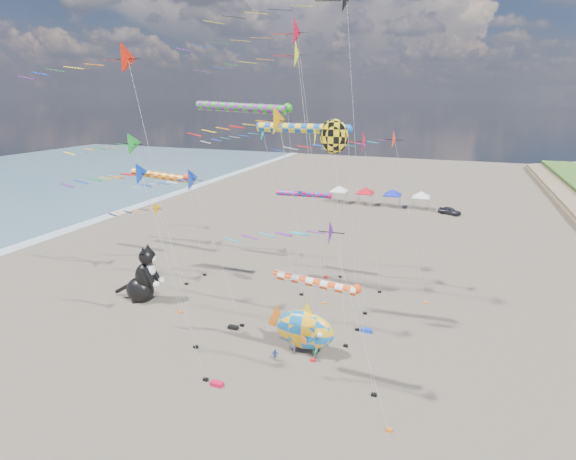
% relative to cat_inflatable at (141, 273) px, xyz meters
% --- Properties ---
extents(ground, '(260.00, 260.00, 0.00)m').
position_rel_cat_inflatable_xyz_m(ground, '(13.55, -11.52, -2.92)').
color(ground, brown).
rests_on(ground, ground).
extents(delta_kite_0, '(14.91, 2.49, 23.45)m').
position_rel_cat_inflatable_xyz_m(delta_kite_0, '(3.98, -5.84, 18.98)').
color(delta_kite_0, red).
rests_on(delta_kite_0, ground).
extents(delta_kite_1, '(13.22, 2.57, 24.36)m').
position_rel_cat_inflatable_xyz_m(delta_kite_1, '(13.02, 5.49, 19.87)').
color(delta_kite_1, '#E5F622').
rests_on(delta_kite_1, ground).
extents(delta_kite_2, '(12.10, 2.54, 16.59)m').
position_rel_cat_inflatable_xyz_m(delta_kite_2, '(18.15, 10.05, 12.13)').
color(delta_kite_2, red).
rests_on(delta_kite_2, ground).
extents(delta_kite_3, '(16.47, 2.80, 27.00)m').
position_rel_cat_inflatable_xyz_m(delta_kite_3, '(10.80, 11.97, 22.39)').
color(delta_kite_3, red).
rests_on(delta_kite_3, ground).
extents(delta_kite_4, '(8.97, 1.58, 8.58)m').
position_rel_cat_inflatable_xyz_m(delta_kite_4, '(-2.33, 4.83, 4.45)').
color(delta_kite_4, '#E2A107').
rests_on(delta_kite_4, ground).
extents(delta_kite_5, '(9.41, 1.85, 16.83)m').
position_rel_cat_inflatable_xyz_m(delta_kite_5, '(8.57, 10.56, 12.60)').
color(delta_kite_5, '#13A2CE').
rests_on(delta_kite_5, ground).
extents(delta_kite_6, '(15.35, 2.75, 28.40)m').
position_rel_cat_inflatable_xyz_m(delta_kite_6, '(16.84, 4.79, 23.82)').
color(delta_kite_6, black).
rests_on(delta_kite_6, ground).
extents(delta_kite_7, '(10.70, 1.77, 12.82)m').
position_rel_cat_inflatable_xyz_m(delta_kite_7, '(20.31, -9.91, 8.62)').
color(delta_kite_7, '#511488').
rests_on(delta_kite_7, ground).
extents(delta_kite_8, '(12.43, 2.18, 16.67)m').
position_rel_cat_inflatable_xyz_m(delta_kite_8, '(-0.49, -1.05, 12.34)').
color(delta_kite_8, '#18962A').
rests_on(delta_kite_8, ground).
extents(delta_kite_9, '(10.30, 2.29, 19.05)m').
position_rel_cat_inflatable_xyz_m(delta_kite_9, '(15.05, -1.94, 14.70)').
color(delta_kite_9, orange).
rests_on(delta_kite_9, ground).
extents(delta_kite_10, '(10.37, 1.59, 15.59)m').
position_rel_cat_inflatable_xyz_m(delta_kite_10, '(7.24, -9.39, 11.42)').
color(delta_kite_10, '#0938C2').
rests_on(delta_kite_10, ground).
extents(delta_kite_11, '(9.91, 2.19, 13.76)m').
position_rel_cat_inflatable_xyz_m(delta_kite_11, '(7.30, -1.31, 9.47)').
color(delta_kite_11, '#1839BA').
rests_on(delta_kite_11, ground).
extents(delta_kite_12, '(10.84, 1.97, 16.66)m').
position_rel_cat_inflatable_xyz_m(delta_kite_12, '(21.32, 8.98, 12.42)').
color(delta_kite_12, '#ED3B1B').
rests_on(delta_kite_12, ground).
extents(windsock_0, '(7.48, 0.64, 8.01)m').
position_rel_cat_inflatable_xyz_m(windsock_0, '(20.10, -6.87, 4.70)').
color(windsock_0, '#EF4710').
rests_on(windsock_0, ground).
extents(windsock_1, '(11.33, 0.93, 18.94)m').
position_rel_cat_inflatable_xyz_m(windsock_1, '(8.50, 6.61, 15.51)').
color(windsock_1, '#20961B').
rests_on(windsock_1, ground).
extents(windsock_2, '(9.17, 0.79, 17.47)m').
position_rel_cat_inflatable_xyz_m(windsock_2, '(16.38, 1.49, 14.08)').
color(windsock_2, blue).
rests_on(windsock_2, ground).
extents(windsock_3, '(7.83, 0.63, 9.53)m').
position_rel_cat_inflatable_xyz_m(windsock_3, '(12.69, 12.61, 6.22)').
color(windsock_3, '#BF0D3B').
rests_on(windsock_3, ground).
extents(windsock_4, '(8.75, 0.80, 11.54)m').
position_rel_cat_inflatable_xyz_m(windsock_4, '(-2.29, 7.77, 8.17)').
color(windsock_4, '#F73A14').
rests_on(windsock_4, ground).
extents(angelfish_kite, '(3.74, 3.02, 17.90)m').
position_rel_cat_inflatable_xyz_m(angelfish_kite, '(18.68, 0.55, 13.52)').
color(angelfish_kite, yellow).
rests_on(angelfish_kite, ground).
extents(cat_inflatable, '(4.62, 2.86, 5.83)m').
position_rel_cat_inflatable_xyz_m(cat_inflatable, '(0.00, 0.00, 0.00)').
color(cat_inflatable, black).
rests_on(cat_inflatable, ground).
extents(fish_inflatable, '(6.44, 3.14, 4.45)m').
position_rel_cat_inflatable_xyz_m(fish_inflatable, '(17.94, -3.36, -0.90)').
color(fish_inflatable, '#136BBA').
rests_on(fish_inflatable, ground).
extents(person_adult, '(0.72, 0.53, 1.83)m').
position_rel_cat_inflatable_xyz_m(person_adult, '(17.20, -3.91, -2.00)').
color(person_adult, slate).
rests_on(person_adult, ground).
extents(child_green, '(0.62, 0.57, 1.03)m').
position_rel_cat_inflatable_xyz_m(child_green, '(19.03, -3.78, -2.40)').
color(child_green, '#1F9248').
rests_on(child_green, ground).
extents(child_blue, '(0.62, 0.46, 0.98)m').
position_rel_cat_inflatable_xyz_m(child_blue, '(16.26, -5.28, -2.43)').
color(child_blue, '#2B50A9').
rests_on(child_blue, ground).
extents(kite_bag_0, '(0.90, 0.44, 0.30)m').
position_rel_cat_inflatable_xyz_m(kite_bag_0, '(10.99, -2.02, -2.77)').
color(kite_bag_0, black).
rests_on(kite_bag_0, ground).
extents(kite_bag_1, '(0.90, 0.44, 0.30)m').
position_rel_cat_inflatable_xyz_m(kite_bag_1, '(22.01, 1.55, -2.77)').
color(kite_bag_1, blue).
rests_on(kite_bag_1, ground).
extents(kite_bag_2, '(0.90, 0.44, 0.30)m').
position_rel_cat_inflatable_xyz_m(kite_bag_2, '(13.61, -9.62, -2.77)').
color(kite_bag_2, red).
rests_on(kite_bag_2, ground).
extents(tent_row, '(19.20, 4.20, 3.80)m').
position_rel_cat_inflatable_xyz_m(tent_row, '(15.05, 48.48, 0.23)').
color(tent_row, white).
rests_on(tent_row, ground).
extents(parked_car, '(4.13, 2.88, 1.31)m').
position_rel_cat_inflatable_xyz_m(parked_car, '(27.61, 46.48, -2.26)').
color(parked_car, '#26262D').
rests_on(parked_car, ground).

